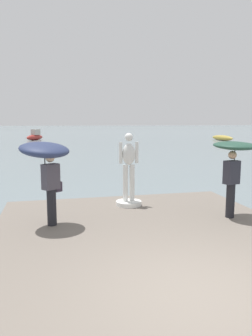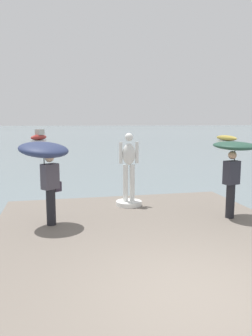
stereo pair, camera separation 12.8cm
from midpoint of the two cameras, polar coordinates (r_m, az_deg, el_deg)
name	(u,v)px [view 2 (the right image)]	position (r m, az deg, el deg)	size (l,w,h in m)	color
ground_plane	(71,143)	(44.22, -9.63, 4.33)	(400.00, 400.00, 0.00)	slate
pier	(161,259)	(6.60, 6.68, -15.63)	(6.88, 9.26, 0.40)	#70665B
statue_white_figure	(129,177)	(9.48, 0.89, -1.59)	(0.76, 0.76, 2.14)	white
onlooker_left	(45,158)	(7.73, -13.59, 1.76)	(1.62, 1.62, 2.05)	black
onlooker_right	(234,157)	(8.67, 18.88, 1.83)	(1.35, 1.35, 1.98)	black
boat_near	(226,138)	(51.98, 17.33, 5.08)	(1.20, 5.58, 0.80)	#B2993D
boat_mid	(39,136)	(52.69, -15.01, 5.44)	(2.99, 3.78, 1.70)	#9E2D28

